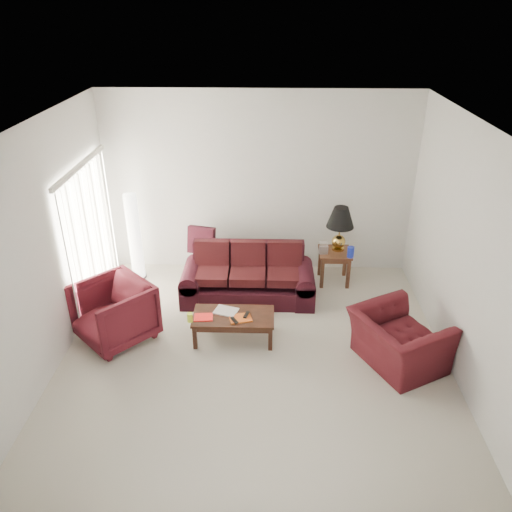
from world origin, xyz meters
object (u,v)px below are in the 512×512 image
Objects in this scene: floor_lamp at (134,237)px; coffee_table at (234,327)px; armchair_right at (398,340)px; end_table at (334,266)px; sofa at (248,275)px; armchair_left at (114,312)px.

coffee_table is at bearing -44.11° from floor_lamp.
armchair_right is 2.17m from coffee_table.
end_table is at bearing -12.50° from armchair_right.
armchair_left is (-1.76, -1.08, 0.01)m from sofa.
coffee_table is at bearing -98.70° from sofa.
armchair_right is at bearing -16.74° from coffee_table.
floor_lamp is at bearing 161.29° from sofa.
armchair_right is at bearing 37.40° from armchair_left.
coffee_table is (1.71, -1.66, -0.56)m from floor_lamp.
sofa reaches higher than armchair_right.
sofa is 2.07m from armchair_left.
armchair_left is 0.87× the size of armchair_right.
armchair_left reaches higher than sofa.
armchair_left is 3.75m from armchair_right.
floor_lamp reaches higher than armchair_left.
floor_lamp reaches higher than armchair_right.
armchair_right is (3.83, -2.11, -0.40)m from floor_lamp.
end_table is (1.38, 0.57, -0.14)m from sofa.
sofa reaches higher than coffee_table.
armchair_left is (0.10, -1.69, -0.33)m from floor_lamp.
floor_lamp is at bearing 179.24° from end_table.
sofa is 3.65× the size of end_table.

